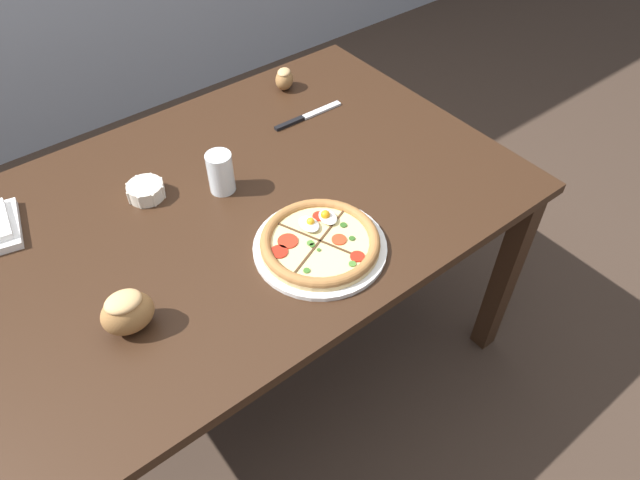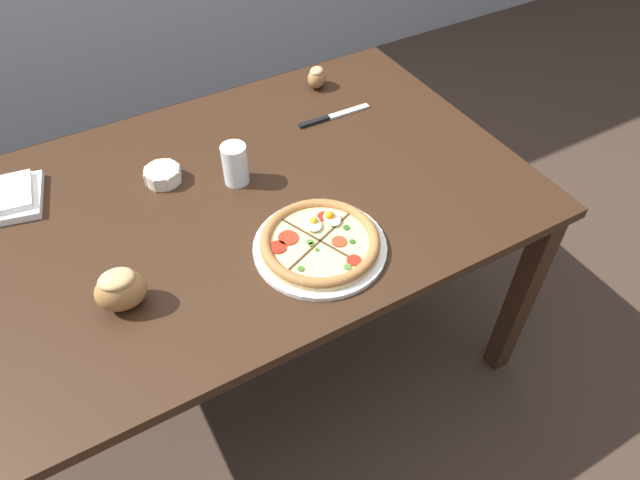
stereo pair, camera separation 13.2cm
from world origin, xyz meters
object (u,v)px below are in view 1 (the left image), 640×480
object	(u,v)px
dining_table	(223,231)
water_glass	(221,175)
pizza	(320,243)
bread_piece_near	(127,312)
knife_main	(307,116)
bread_piece_mid	(284,79)
ramekin_bowl	(146,190)

from	to	relation	value
dining_table	water_glass	size ratio (longest dim) A/B	13.93
pizza	bread_piece_near	bearing A→B (deg)	171.71
knife_main	water_glass	size ratio (longest dim) A/B	2.14
pizza	bread_piece_mid	world-z (taller)	bread_piece_mid
pizza	bread_piece_mid	size ratio (longest dim) A/B	3.43
ramekin_bowl	bread_piece_near	size ratio (longest dim) A/B	0.85
water_glass	dining_table	bearing A→B (deg)	-130.36
dining_table	pizza	xyz separation A→B (m)	(0.12, -0.27, 0.10)
dining_table	water_glass	distance (m)	0.15
ramekin_bowl	water_glass	xyz separation A→B (m)	(0.17, -0.10, 0.03)
bread_piece_near	dining_table	bearing A→B (deg)	31.68
ramekin_bowl	bread_piece_near	distance (m)	0.41
ramekin_bowl	knife_main	size ratio (longest dim) A/B	0.42
water_glass	pizza	bearing A→B (deg)	-78.05
bread_piece_mid	knife_main	distance (m)	0.18
bread_piece_mid	water_glass	size ratio (longest dim) A/B	0.83
pizza	water_glass	distance (m)	0.33
ramekin_bowl	water_glass	size ratio (longest dim) A/B	0.90
pizza	bread_piece_near	distance (m)	0.45
knife_main	water_glass	xyz separation A→B (m)	(-0.37, -0.13, 0.04)
bread_piece_mid	water_glass	distance (m)	0.51
dining_table	bread_piece_near	size ratio (longest dim) A/B	13.22
ramekin_bowl	knife_main	world-z (taller)	ramekin_bowl
ramekin_bowl	bread_piece_near	xyz separation A→B (m)	(-0.21, -0.35, 0.03)
dining_table	bread_piece_near	distance (m)	0.41
pizza	water_glass	world-z (taller)	water_glass
ramekin_bowl	bread_piece_mid	distance (m)	0.62
pizza	knife_main	xyz separation A→B (m)	(0.30, 0.45, -0.02)
knife_main	water_glass	distance (m)	0.40
pizza	ramekin_bowl	xyz separation A→B (m)	(-0.24, 0.42, 0.00)
dining_table	pizza	world-z (taller)	pizza
dining_table	ramekin_bowl	distance (m)	0.22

